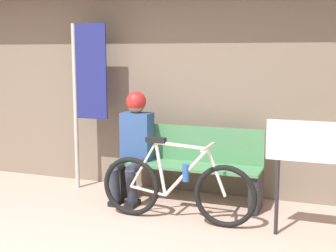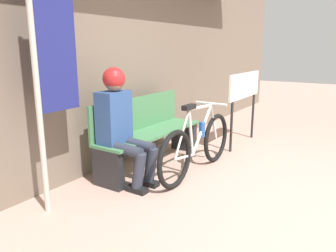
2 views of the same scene
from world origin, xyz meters
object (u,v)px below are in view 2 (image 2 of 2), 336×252
bicycle (198,145)px  banner_pole (50,64)px  person_seated (120,119)px  signboard (244,90)px  park_bench_near (148,134)px

bicycle → banner_pole: banner_pole is taller
person_seated → signboard: person_seated is taller
park_bench_near → signboard: (1.49, -0.64, 0.42)m
person_seated → banner_pole: size_ratio=0.61×
person_seated → signboard: size_ratio=1.11×
bicycle → banner_pole: size_ratio=0.80×
signboard → park_bench_near: bearing=156.7°
bicycle → banner_pole: bearing=153.8°
park_bench_near → banner_pole: bearing=178.1°
park_bench_near → person_seated: size_ratio=1.34×
bicycle → person_seated: size_ratio=1.30×
person_seated → signboard: (2.10, -0.54, 0.11)m
banner_pole → signboard: bearing=-13.8°
park_bench_near → bicycle: bearing=-82.4°
banner_pole → signboard: (2.79, -0.69, -0.46)m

